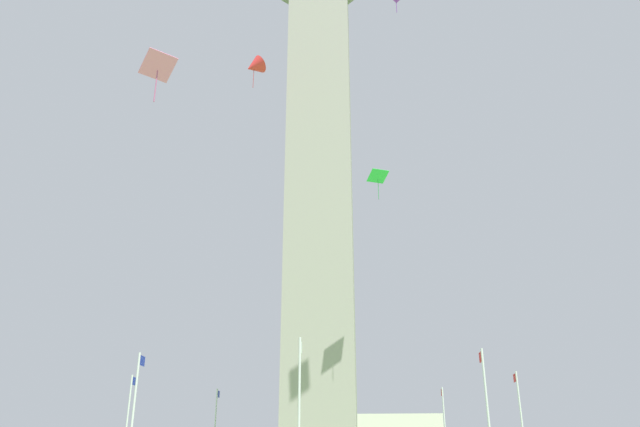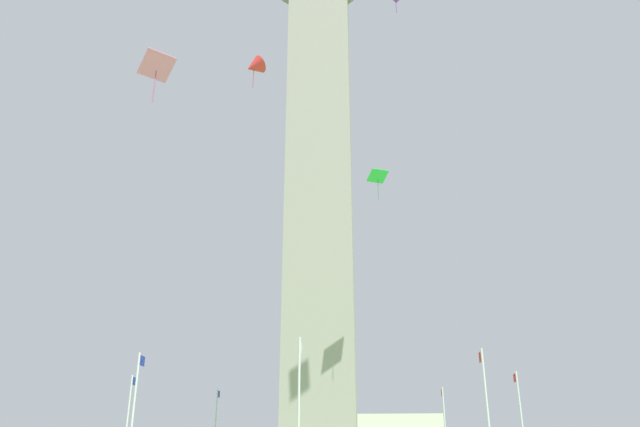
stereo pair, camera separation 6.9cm
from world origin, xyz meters
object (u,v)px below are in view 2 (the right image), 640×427
(obelisk_monument, at_px, (320,170))
(flagpole_s, at_px, (299,403))
(flagpole_ne, at_px, (215,427))
(flagpole_e, at_px, (128,421))
(kite_red_delta, at_px, (254,67))
(flagpole_w, at_px, (521,419))
(flagpole_sw, at_px, (487,408))
(flagpole_nw, at_px, (445,427))
(flagpole_se, at_px, (134,410))
(kite_green_diamond, at_px, (378,177))
(kite_pink_diamond, at_px, (157,67))

(obelisk_monument, height_order, flagpole_s, obelisk_monument)
(flagpole_ne, bearing_deg, flagpole_s, -157.50)
(flagpole_e, distance_m, kite_red_delta, 31.53)
(flagpole_s, bearing_deg, flagpole_ne, 22.50)
(flagpole_e, distance_m, flagpole_w, 31.39)
(obelisk_monument, bearing_deg, flagpole_sw, -134.85)
(flagpole_ne, bearing_deg, flagpole_nw, -90.00)
(flagpole_se, distance_m, flagpole_nw, 31.39)
(flagpole_ne, bearing_deg, obelisk_monument, -135.15)
(flagpole_ne, distance_m, flagpole_e, 12.01)
(flagpole_ne, relative_size, kite_green_diamond, 3.72)
(flagpole_nw, bearing_deg, kite_pink_diamond, 162.56)
(kite_green_diamond, bearing_deg, kite_red_delta, 78.36)
(flagpole_w, bearing_deg, kite_green_diamond, 130.52)
(flagpole_s, relative_size, kite_green_diamond, 3.72)
(flagpole_ne, xyz_separation_m, kite_pink_diamond, (-44.98, -8.07, 9.46))
(kite_pink_diamond, bearing_deg, kite_red_delta, 4.78)
(flagpole_s, distance_m, kite_pink_diamond, 20.72)
(flagpole_e, xyz_separation_m, flagpole_s, (-15.70, -15.70, 0.00))
(flagpole_se, height_order, kite_red_delta, kite_red_delta)
(flagpole_se, xyz_separation_m, flagpole_s, (-4.60, -11.10, 0.00))
(flagpole_nw, height_order, kite_pink_diamond, kite_pink_diamond)
(flagpole_ne, height_order, flagpole_sw, same)
(flagpole_e, relative_size, flagpole_nw, 1.00)
(flagpole_nw, distance_m, kite_pink_diamond, 48.09)
(flagpole_nw, bearing_deg, flagpole_sw, 180.00)
(flagpole_e, bearing_deg, kite_pink_diamond, -159.50)
(flagpole_sw, xyz_separation_m, kite_green_diamond, (2.00, 6.05, 16.88))
(flagpole_se, height_order, flagpole_s, same)
(flagpole_w, xyz_separation_m, kite_pink_diamond, (-33.88, 18.73, 9.46))
(flagpole_ne, bearing_deg, kite_pink_diamond, -169.83)
(kite_green_diamond, bearing_deg, flagpole_s, 142.56)
(flagpole_se, relative_size, flagpole_w, 1.00)
(flagpole_nw, bearing_deg, kite_green_diamond, 163.33)
(flagpole_e, relative_size, kite_green_diamond, 3.72)
(flagpole_ne, xyz_separation_m, flagpole_s, (-26.80, -11.10, 0.00))
(obelisk_monument, distance_m, kite_green_diamond, 11.60)
(flagpole_ne, relative_size, flagpole_w, 1.00)
(flagpole_ne, bearing_deg, flagpole_e, 157.50)
(obelisk_monument, relative_size, flagpole_s, 6.60)
(obelisk_monument, distance_m, flagpole_nw, 27.15)
(obelisk_monument, relative_size, flagpole_se, 6.60)
(flagpole_nw, xyz_separation_m, kite_pink_diamond, (-44.98, 14.13, 9.46))
(flagpole_s, relative_size, kite_pink_diamond, 4.74)
(flagpole_s, relative_size, flagpole_sw, 1.00)
(flagpole_se, relative_size, kite_red_delta, 2.49)
(flagpole_w, bearing_deg, flagpole_s, 135.00)
(flagpole_ne, height_order, flagpole_nw, same)
(flagpole_e, height_order, flagpole_sw, same)
(obelisk_monument, height_order, flagpole_ne, obelisk_monument)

